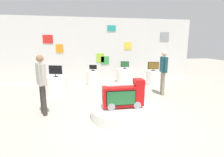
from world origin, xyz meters
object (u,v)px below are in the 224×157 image
at_px(novelty_firetruck_tv, 124,96).
at_px(display_pedestal_right_rear, 56,85).
at_px(shopper_browsing_rear, 42,80).
at_px(display_pedestal_far_right, 125,75).
at_px(tv_on_far_right, 125,65).
at_px(shopper_browsing_near_truck, 163,69).
at_px(tv_on_right_rear, 55,70).
at_px(tv_on_left_rear, 153,66).
at_px(display_pedestal_center_rear, 93,78).
at_px(display_pedestal_left_rear, 153,78).
at_px(main_display_pedestal, 123,112).
at_px(tv_on_center_rear, 93,68).

height_order(novelty_firetruck_tv, display_pedestal_right_rear, novelty_firetruck_tv).
xyz_separation_m(novelty_firetruck_tv, shopper_browsing_rear, (-2.22, 0.61, 0.41)).
xyz_separation_m(display_pedestal_far_right, tv_on_far_right, (0.00, -0.00, 0.55)).
bearing_deg(tv_on_far_right, shopper_browsing_near_truck, -70.59).
bearing_deg(tv_on_right_rear, tv_on_left_rear, 7.36).
distance_m(display_pedestal_right_rear, shopper_browsing_near_truck, 4.31).
distance_m(display_pedestal_center_rear, tv_on_far_right, 1.79).
height_order(display_pedestal_left_rear, tv_on_far_right, tv_on_far_right).
bearing_deg(display_pedestal_left_rear, tv_on_far_right, 142.23).
distance_m(main_display_pedestal, shopper_browsing_rear, 2.45).
distance_m(display_pedestal_left_rear, display_pedestal_far_right, 1.47).
bearing_deg(display_pedestal_center_rear, tv_on_center_rear, -75.57).
bearing_deg(shopper_browsing_near_truck, tv_on_right_rear, 166.69).
distance_m(main_display_pedestal, tv_on_far_right, 4.43).
bearing_deg(display_pedestal_left_rear, display_pedestal_center_rear, 168.34).
height_order(main_display_pedestal, display_pedestal_center_rear, display_pedestal_center_rear).
distance_m(display_pedestal_left_rear, display_pedestal_center_rear, 2.89).
bearing_deg(shopper_browsing_near_truck, display_pedestal_far_right, 109.40).
bearing_deg(display_pedestal_center_rear, tv_on_far_right, 10.59).
distance_m(tv_on_right_rear, tv_on_far_right, 3.59).
height_order(tv_on_left_rear, display_pedestal_center_rear, tv_on_left_rear).
xyz_separation_m(novelty_firetruck_tv, display_pedestal_center_rear, (-0.48, 3.88, -0.25)).
xyz_separation_m(main_display_pedestal, display_pedestal_left_rear, (2.38, 3.29, 0.22)).
distance_m(main_display_pedestal, shopper_browsing_near_truck, 2.85).
xyz_separation_m(shopper_browsing_near_truck, shopper_browsing_rear, (-4.28, -1.13, -0.00)).
xyz_separation_m(main_display_pedestal, tv_on_far_right, (1.22, 4.19, 0.76)).
xyz_separation_m(display_pedestal_center_rear, tv_on_center_rear, (0.00, -0.00, 0.49)).
bearing_deg(main_display_pedestal, tv_on_far_right, 73.79).
bearing_deg(display_pedestal_far_right, tv_on_far_right, -75.12).
bearing_deg(shopper_browsing_rear, display_pedestal_left_rear, 30.40).
xyz_separation_m(display_pedestal_center_rear, tv_on_right_rear, (-1.60, -1.16, 0.61)).
distance_m(novelty_firetruck_tv, tv_on_center_rear, 3.92).
bearing_deg(tv_on_left_rear, tv_on_center_rear, 168.33).
xyz_separation_m(tv_on_left_rear, tv_on_far_right, (-1.16, 0.90, -0.03)).
bearing_deg(display_pedestal_right_rear, display_pedestal_left_rear, 7.36).
bearing_deg(shopper_browsing_rear, display_pedestal_right_rear, 86.11).
xyz_separation_m(display_pedestal_left_rear, display_pedestal_right_rear, (-4.43, -0.57, 0.00)).
bearing_deg(display_pedestal_left_rear, tv_on_left_rear, -79.30).
height_order(display_pedestal_center_rear, shopper_browsing_near_truck, shopper_browsing_near_truck).
bearing_deg(main_display_pedestal, tv_on_left_rear, 54.12).
bearing_deg(novelty_firetruck_tv, display_pedestal_right_rear, 127.36).
xyz_separation_m(tv_on_right_rear, shopper_browsing_near_truck, (4.14, -0.98, 0.05)).
bearing_deg(display_pedestal_center_rear, tv_on_right_rear, -143.99).
height_order(novelty_firetruck_tv, tv_on_left_rear, tv_on_left_rear).
bearing_deg(tv_on_center_rear, tv_on_left_rear, -11.67).
bearing_deg(display_pedestal_far_right, display_pedestal_left_rear, -37.86).
relative_size(tv_on_far_right, shopper_browsing_rear, 0.25).
distance_m(display_pedestal_center_rear, tv_on_center_rear, 0.49).
xyz_separation_m(main_display_pedestal, display_pedestal_center_rear, (-0.46, 3.88, 0.22)).
xyz_separation_m(novelty_firetruck_tv, tv_on_left_rear, (2.36, 3.29, 0.33)).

